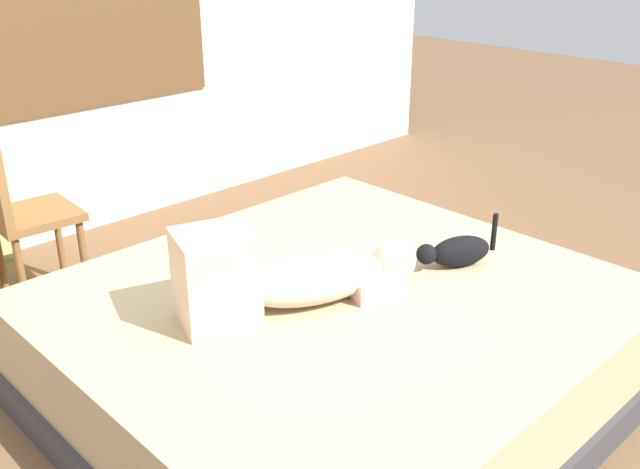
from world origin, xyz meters
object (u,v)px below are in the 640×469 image
(person_lying, at_px, (291,276))
(cat, at_px, (457,251))
(bed, at_px, (337,344))
(chair_by_desk, at_px, (18,209))

(person_lying, height_order, cat, person_lying)
(bed, relative_size, cat, 6.19)
(person_lying, bearing_deg, cat, -18.64)
(bed, distance_m, chair_by_desk, 1.68)
(cat, xyz_separation_m, chair_by_desk, (-1.08, 1.73, -0.01))
(bed, xyz_separation_m, person_lying, (-0.19, 0.06, 0.34))
(bed, xyz_separation_m, chair_by_desk, (-0.57, 1.55, 0.29))
(person_lying, distance_m, chair_by_desk, 1.54)
(person_lying, bearing_deg, bed, -17.77)
(person_lying, bearing_deg, chair_by_desk, 104.49)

